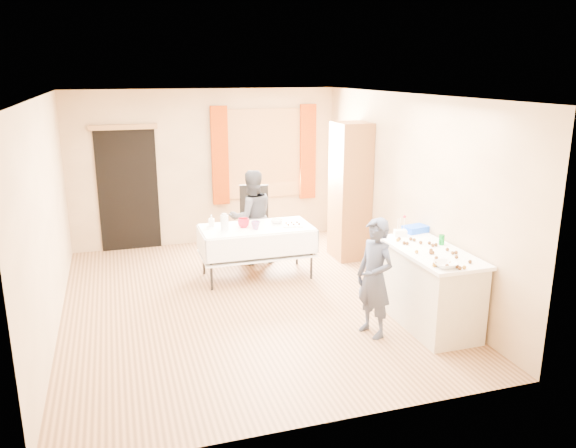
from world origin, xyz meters
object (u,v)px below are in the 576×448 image
object	(u,v)px
woman	(252,217)
chair	(254,235)
party_table	(257,247)
girl	(375,278)
cabinet	(350,191)
counter	(428,287)

from	to	relation	value
woman	chair	bearing A→B (deg)	-112.68
party_table	girl	distance (m)	2.33
cabinet	woman	bearing A→B (deg)	173.15
counter	chair	size ratio (longest dim) A/B	1.29
chair	woman	bearing A→B (deg)	-92.47
counter	chair	distance (m)	3.35
girl	counter	bearing A→B (deg)	76.74
cabinet	counter	xyz separation A→B (m)	(-0.10, -2.55, -0.61)
party_table	girl	world-z (taller)	girl
cabinet	counter	distance (m)	2.63
cabinet	party_table	size ratio (longest dim) A/B	1.34
chair	woman	xyz separation A→B (m)	(-0.12, -0.34, 0.39)
cabinet	party_table	bearing A→B (deg)	-164.68
girl	chair	bearing A→B (deg)	172.06
chair	woman	world-z (taller)	woman
cabinet	party_table	world-z (taller)	cabinet
party_table	chair	bearing A→B (deg)	78.15
party_table	woman	world-z (taller)	woman
woman	girl	bearing A→B (deg)	100.39
girl	woman	size ratio (longest dim) A/B	0.93
party_table	counter	bearing A→B (deg)	-54.21
cabinet	girl	distance (m)	2.77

